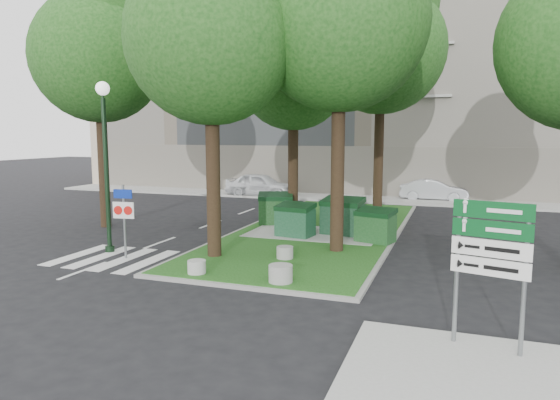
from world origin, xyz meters
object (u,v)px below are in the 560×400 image
at_px(tree_median_far, 384,37).
at_px(traffic_sign_pole, 124,211).
at_px(tree_street_left, 101,44).
at_px(dumpster_d, 375,226).
at_px(tree_median_near_right, 343,5).
at_px(tree_median_mid, 296,62).
at_px(bollard_right, 281,274).
at_px(dumpster_a, 276,209).
at_px(dumpster_b, 295,220).
at_px(street_lamp, 105,146).
at_px(dumpster_c, 342,216).
at_px(directional_sign, 491,252).
at_px(bollard_left, 197,267).
at_px(car_silver, 434,190).
at_px(car_white, 261,185).
at_px(tree_median_near_left, 214,22).
at_px(litter_bin, 391,220).
at_px(bollard_mid, 285,252).

height_order(tree_median_far, traffic_sign_pole, tree_median_far).
height_order(tree_street_left, dumpster_d, tree_street_left).
xyz_separation_m(tree_median_near_right, tree_street_left, (-10.50, 1.50, -0.33)).
bearing_deg(tree_median_mid, bollard_right, -74.59).
xyz_separation_m(dumpster_a, dumpster_b, (1.60, -2.21, -0.04)).
xyz_separation_m(tree_median_near_right, street_lamp, (-7.39, -2.36, -4.43)).
relative_size(tree_median_far, dumpster_a, 6.95).
bearing_deg(dumpster_d, dumpster_b, -164.45).
distance_m(tree_median_mid, traffic_sign_pole, 9.80).
height_order(tree_street_left, dumpster_c, tree_street_left).
distance_m(dumpster_a, dumpster_c, 3.42).
distance_m(dumpster_a, directional_sign, 13.27).
distance_m(tree_median_far, street_lamp, 13.32).
height_order(tree_street_left, bollard_left, tree_street_left).
bearing_deg(car_silver, car_white, 97.06).
bearing_deg(street_lamp, bollard_left, -21.69).
relative_size(tree_median_far, car_silver, 3.04).
xyz_separation_m(tree_median_far, bollard_left, (-3.32, -11.56, -8.02)).
distance_m(tree_street_left, bollard_left, 11.81).
relative_size(tree_street_left, directional_sign, 4.10).
distance_m(bollard_left, directional_sign, 7.94).
bearing_deg(street_lamp, tree_median_near_right, 17.71).
relative_size(tree_median_near_left, tree_street_left, 0.96).
height_order(bollard_right, car_white, car_white).
height_order(tree_median_near_right, car_white, tree_median_near_right).
relative_size(dumpster_a, dumpster_c, 1.02).
relative_size(tree_median_mid, tree_median_far, 0.84).
distance_m(bollard_right, car_white, 18.98).
bearing_deg(dumpster_a, litter_bin, -12.52).
relative_size(tree_median_near_left, dumpster_b, 7.01).
xyz_separation_m(tree_median_near_right, litter_bin, (1.11, 4.47, -7.50)).
relative_size(tree_street_left, litter_bin, 14.93).
height_order(dumpster_a, bollard_right, dumpster_a).
height_order(litter_bin, car_white, car_white).
height_order(bollard_mid, directional_sign, directional_sign).
bearing_deg(tree_median_mid, litter_bin, -0.43).
bearing_deg(car_white, tree_median_near_left, -163.00).
height_order(dumpster_c, bollard_mid, dumpster_c).
height_order(dumpster_c, bollard_right, dumpster_c).
distance_m(tree_median_near_right, dumpster_b, 7.75).
bearing_deg(traffic_sign_pole, dumpster_a, 60.92).
xyz_separation_m(bollard_right, traffic_sign_pole, (-5.68, 1.12, 1.18)).
xyz_separation_m(bollard_left, bollard_mid, (1.76, 2.41, 0.00)).
bearing_deg(dumpster_a, tree_street_left, -179.00).
relative_size(tree_median_far, litter_bin, 16.19).
height_order(tree_median_mid, dumpster_d, tree_median_mid).
height_order(bollard_left, traffic_sign_pole, traffic_sign_pole).
distance_m(tree_median_far, directional_sign, 16.04).
height_order(dumpster_b, bollard_right, dumpster_b).
relative_size(tree_street_left, bollard_mid, 21.18).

